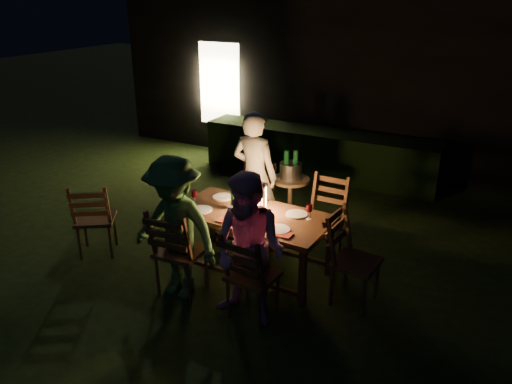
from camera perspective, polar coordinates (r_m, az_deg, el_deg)
The scene contains 29 objects.
garden_envelope at distance 10.81m, azimuth 14.66°, elevation 13.41°, with size 40.00×40.00×3.20m.
dining_table at distance 5.68m, azimuth -0.42°, elevation -3.13°, with size 1.82×0.96×0.74m.
chair_near_left at distance 5.51m, azimuth -8.61°, elevation -8.31°, with size 0.52×0.55×1.07m.
chair_near_right at distance 5.08m, azimuth -0.48°, elevation -11.15°, with size 0.49×0.52×1.02m.
chair_far_left at distance 6.64m, azimuth -0.37°, elevation -2.63°, with size 0.49×0.52×1.03m.
chair_far_right at distance 6.24m, azimuth 7.59°, elevation -4.53°, with size 0.47×0.51×1.03m.
chair_end at distance 5.40m, azimuth 11.03°, elevation -9.30°, with size 0.53×0.50×1.04m.
chair_spare at distance 6.52m, azimuth -17.74°, elevation -4.28°, with size 0.65×0.66×1.02m.
person_house_side at distance 6.47m, azimuth -0.15°, elevation 1.89°, with size 0.62×0.41×1.71m, color white.
person_opp_right at distance 4.80m, azimuth -0.79°, elevation -6.72°, with size 0.76×0.59×1.56m, color #D693BF.
person_opp_left at distance 5.26m, azimuth -9.24°, elevation -4.15°, with size 1.02×0.59×1.58m, color #366D36.
lantern at distance 5.60m, azimuth 0.28°, elevation -0.92°, with size 0.16×0.16×0.35m.
plate_far_left at distance 6.09m, azimuth -3.82°, elevation -0.56°, with size 0.25×0.25×0.01m, color white.
plate_near_left at distance 5.76m, azimuth -6.25°, elevation -2.02°, with size 0.25×0.25×0.01m, color white.
plate_far_right at distance 5.63m, azimuth 4.67°, elevation -2.54°, with size 0.25×0.25×0.01m, color white.
plate_near_right at distance 5.28m, azimuth 2.58°, elevation -4.27°, with size 0.25×0.25×0.01m, color white.
wineglass_a at distance 5.98m, azimuth -1.53°, elevation -0.12°, with size 0.06×0.06×0.18m, color #59070F, non-canonical shape.
wineglass_b at distance 5.90m, azimuth -7.05°, elevation -0.61°, with size 0.06×0.06×0.18m, color #59070F, non-canonical shape.
wineglass_c at distance 5.26m, azimuth 0.84°, elevation -3.37°, with size 0.06×0.06×0.18m, color #59070F, non-canonical shape.
wineglass_d at distance 5.50m, azimuth 6.11°, elevation -2.29°, with size 0.06×0.06×0.18m, color #59070F, non-canonical shape.
wineglass_e at distance 5.43m, azimuth -2.95°, elevation -2.53°, with size 0.06×0.06×0.18m, color silver, non-canonical shape.
bottle_table at distance 5.71m, azimuth -2.58°, elevation -0.65°, with size 0.07×0.07×0.28m, color #0F471E.
napkin_left at distance 5.48m, azimuth -3.48°, elevation -3.27°, with size 0.18×0.14×0.01m, color red.
napkin_right at distance 5.17m, azimuth 3.14°, elevation -4.87°, with size 0.18×0.14×0.01m, color red.
phone at distance 5.74m, azimuth -7.29°, elevation -2.18°, with size 0.14×0.07×0.01m, color black.
side_table at distance 6.83m, azimuth 3.95°, elevation 0.90°, with size 0.53×0.53×0.71m.
ice_bucket at distance 6.76m, azimuth 3.99°, elevation 2.43°, with size 0.30×0.30×0.22m, color #A5A8AD.
bottle_bucket_a at distance 6.73m, azimuth 3.48°, elevation 2.80°, with size 0.07×0.07×0.32m, color #0F471E.
bottle_bucket_b at distance 6.76m, azimuth 4.53°, elevation 2.86°, with size 0.07×0.07×0.32m, color #0F471E.
Camera 1 is at (2.48, -4.25, 3.10)m, focal length 35.00 mm.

